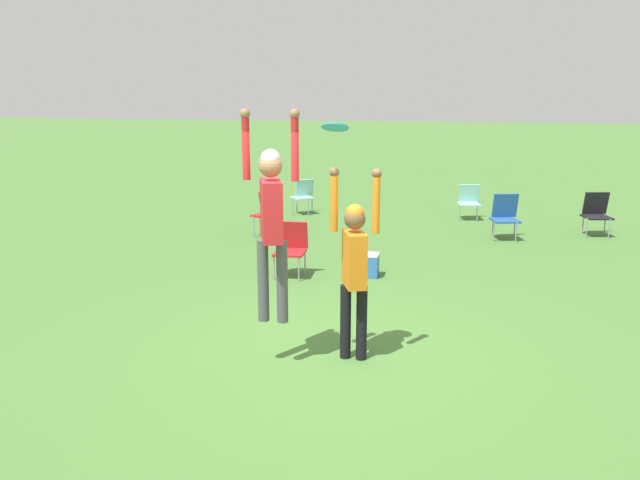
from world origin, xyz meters
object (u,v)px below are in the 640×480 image
person_defending (354,261)px  camping_chair_0 (469,200)px  frisbee (335,127)px  camping_chair_5 (291,245)px  camping_chair_2 (596,211)px  cooler_box (364,265)px  person_jumping (271,211)px  camping_chair_3 (267,210)px  camping_chair_4 (303,194)px  camping_chair_1 (505,214)px

person_defending → camping_chair_0: size_ratio=2.65×
frisbee → camping_chair_5: size_ratio=0.32×
camping_chair_0 → camping_chair_2: 2.81m
cooler_box → camping_chair_5: bearing=-169.0°
person_jumping → camping_chair_3: 6.46m
person_defending → camping_chair_5: size_ratio=2.44×
person_defending → camping_chair_2: size_ratio=2.40×
person_jumping → camping_chair_3: person_jumping is taller
camping_chair_4 → camping_chair_5: bearing=64.1°
camping_chair_4 → cooler_box: size_ratio=1.77×
frisbee → camping_chair_3: (-2.62, 5.89, -2.02)m
frisbee → camping_chair_0: (1.47, 8.59, -2.09)m
camping_chair_0 → camping_chair_2: camping_chair_2 is taller
camping_chair_5 → person_jumping: bearing=98.4°
camping_chair_0 → camping_chair_5: (-2.81, -5.43, 0.05)m
person_jumping → camping_chair_2: bearing=-53.5°
person_defending → frisbee: (-0.18, -0.18, 1.42)m
person_defending → cooler_box: bearing=164.9°
camping_chair_1 → camping_chair_3: 4.84m
camping_chair_0 → camping_chair_5: 6.11m
cooler_box → frisbee: bearing=-86.7°
person_defending → camping_chair_4: person_defending is taller
camping_chair_2 → camping_chair_5: (-5.37, -4.27, 0.00)m
camping_chair_2 → cooler_box: 5.85m
person_defending → frisbee: 1.44m
camping_chair_3 → frisbee: bearing=138.2°
camping_chair_3 → cooler_box: 3.50m
frisbee → camping_chair_1: frisbee is taller
camping_chair_2 → camping_chair_1: bearing=7.6°
camping_chair_0 → person_jumping: bearing=65.1°
frisbee → cooler_box: size_ratio=0.60×
person_defending → camping_chair_0: (1.28, 8.41, -0.67)m
person_jumping → camping_chair_0: 9.07m
cooler_box → person_defending: bearing=-83.3°
person_defending → frisbee: size_ratio=7.63×
camping_chair_2 → camping_chair_5: camping_chair_2 is taller
frisbee → camping_chair_4: size_ratio=0.34×
camping_chair_3 → camping_chair_4: camping_chair_3 is taller
camping_chair_1 → camping_chair_4: size_ratio=1.10×
person_defending → camping_chair_4: bearing=176.1°
camping_chair_0 → camping_chair_3: camping_chair_3 is taller
frisbee → camping_chair_4: (-2.48, 8.40, -2.06)m
person_defending → camping_chair_5: (-1.53, 2.98, -0.62)m
frisbee → cooler_box: 4.13m
camping_chair_3 → camping_chair_5: camping_chair_5 is taller
camping_chair_1 → camping_chair_4: camping_chair_1 is taller
camping_chair_0 → camping_chair_1: (0.69, -1.92, 0.05)m
camping_chair_3 → camping_chair_1: bearing=-146.5°
camping_chair_3 → camping_chair_2: bearing=-142.7°
camping_chair_2 → camping_chair_3: bearing=-1.4°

